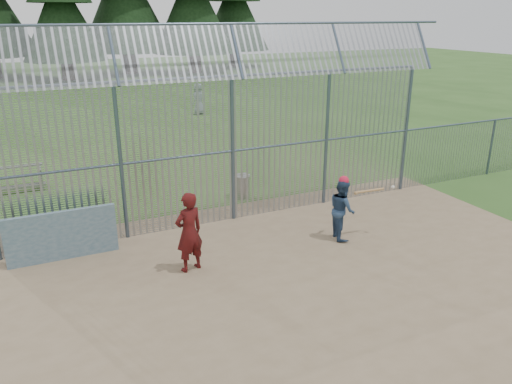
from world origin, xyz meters
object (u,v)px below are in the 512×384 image
onlooker (189,232)px  trash_can (241,186)px  batter (342,209)px  dugout_wall (62,235)px

onlooker → trash_can: bearing=-142.3°
trash_can → batter: bearing=-73.8°
dugout_wall → trash_can: bearing=21.1°
dugout_wall → batter: batter is taller
dugout_wall → onlooker: 3.13m
batter → onlooker: (-4.08, -0.01, 0.14)m
batter → trash_can: bearing=30.1°
dugout_wall → onlooker: (2.55, -1.78, 0.33)m
dugout_wall → trash_can: dugout_wall is taller
onlooker → dugout_wall: bearing=-50.0°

